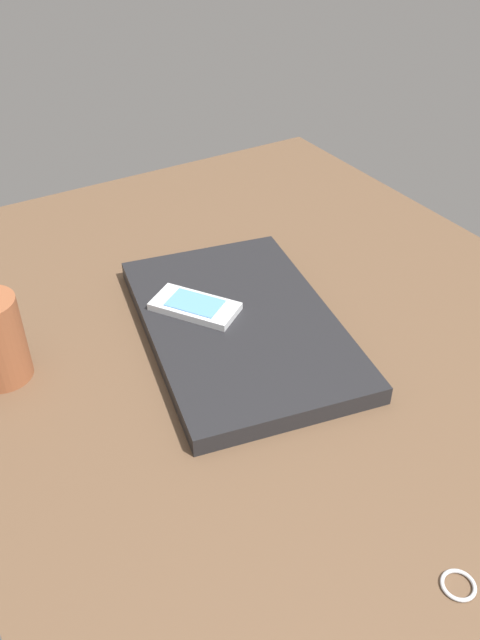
% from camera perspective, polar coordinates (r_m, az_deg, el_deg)
% --- Properties ---
extents(desk_surface, '(1.20, 0.80, 0.03)m').
position_cam_1_polar(desk_surface, '(0.78, 6.50, -4.88)').
color(desk_surface, brown).
rests_on(desk_surface, ground).
extents(laptop_closed, '(0.39, 0.29, 0.02)m').
position_cam_1_polar(laptop_closed, '(0.80, -0.00, -0.47)').
color(laptop_closed, black).
rests_on(laptop_closed, desk_surface).
extents(cell_phone_on_laptop, '(0.12, 0.10, 0.01)m').
position_cam_1_polar(cell_phone_on_laptop, '(0.81, -3.99, 1.22)').
color(cell_phone_on_laptop, silver).
rests_on(cell_phone_on_laptop, laptop_closed).
extents(key_ring, '(0.03, 0.03, 0.00)m').
position_cam_1_polar(key_ring, '(0.61, 18.68, -21.25)').
color(key_ring, silver).
rests_on(key_ring, desk_surface).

